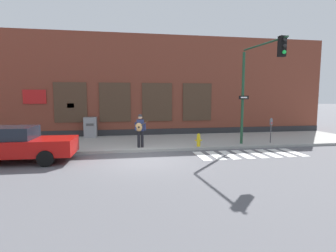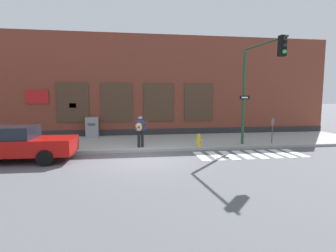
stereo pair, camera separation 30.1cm
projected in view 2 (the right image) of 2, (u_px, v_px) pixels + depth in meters
name	position (u px, v px, depth m)	size (l,w,h in m)	color
ground_plane	(144.00, 160.00, 11.55)	(160.00, 160.00, 0.00)	#56565B
sidewalk	(140.00, 142.00, 15.68)	(28.00, 5.11, 0.14)	#9E9E99
building_backdrop	(137.00, 87.00, 19.77)	(28.00, 4.06, 7.00)	brown
crosswalk	(249.00, 154.00, 12.65)	(5.20, 1.90, 0.01)	silver
red_car	(18.00, 144.00, 11.20)	(4.65, 2.08, 1.53)	#B20F0C
busker	(140.00, 129.00, 13.62)	(0.71, 0.54, 1.73)	black
traffic_light	(258.00, 76.00, 13.09)	(0.75, 3.46, 5.26)	#1E472D
parking_meter	(272.00, 127.00, 14.84)	(0.13, 0.11, 1.44)	#47474C
utility_box	(92.00, 127.00, 17.23)	(0.80, 0.69, 1.31)	gray
fire_hydrant	(199.00, 140.00, 13.91)	(0.38, 0.20, 0.70)	gold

